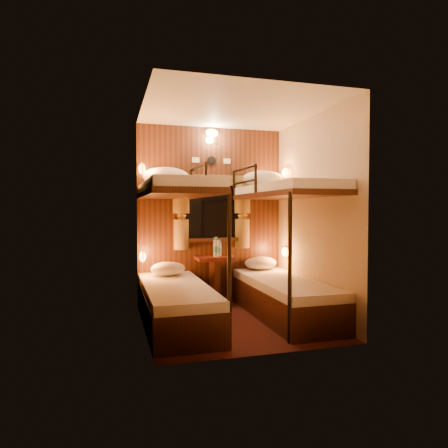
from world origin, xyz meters
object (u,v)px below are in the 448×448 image
object	(u,v)px
bottle_right	(219,249)
bunk_right	(284,270)
table	(215,274)
bottle_left	(216,248)
bunk_left	(176,275)

from	to	relation	value
bottle_right	bunk_right	bearing A→B (deg)	-53.18
table	bottle_left	world-z (taller)	bottle_left
bottle_left	bunk_right	bearing A→B (deg)	-50.20
table	bottle_right	world-z (taller)	bottle_right
bunk_left	table	size ratio (longest dim) A/B	2.90
bunk_left	bottle_right	distance (m)	1.07
bottle_left	bottle_right	xyz separation A→B (m)	(0.05, 0.02, -0.02)
bottle_left	bottle_right	distance (m)	0.06
bottle_right	table	bearing A→B (deg)	-177.21
bunk_right	bottle_right	xyz separation A→B (m)	(-0.59, 0.78, 0.19)
bottle_left	table	bearing A→B (deg)	124.24
table	bottle_left	bearing A→B (deg)	-55.76
bunk_left	table	distance (m)	1.02
bunk_left	table	bearing A→B (deg)	50.33
table	bottle_right	xyz separation A→B (m)	(0.06, 0.00, 0.33)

